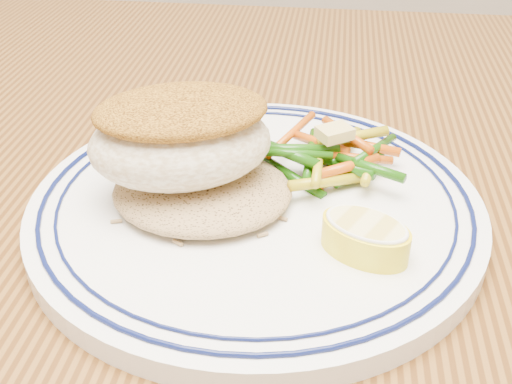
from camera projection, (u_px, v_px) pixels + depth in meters
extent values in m
cube|color=#49290E|center=(218.00, 218.00, 0.46)|extent=(1.50, 0.90, 0.04)
cylinder|color=white|center=(256.00, 208.00, 0.42)|extent=(0.29, 0.29, 0.01)
torus|color=#0A113F|center=(256.00, 197.00, 0.42)|extent=(0.28, 0.28, 0.00)
torus|color=#0A113F|center=(256.00, 197.00, 0.42)|extent=(0.26, 0.26, 0.00)
ellipsoid|color=#96764B|center=(202.00, 186.00, 0.41)|extent=(0.12, 0.10, 0.02)
ellipsoid|color=beige|center=(181.00, 144.00, 0.40)|extent=(0.13, 0.11, 0.05)
ellipsoid|color=#9A6418|center=(181.00, 110.00, 0.39)|extent=(0.13, 0.11, 0.02)
cylinder|color=#BA4909|center=(330.00, 172.00, 0.44)|extent=(0.02, 0.05, 0.01)
cylinder|color=#174A09|center=(290.00, 175.00, 0.43)|extent=(0.05, 0.04, 0.02)
cylinder|color=#174A09|center=(336.00, 158.00, 0.45)|extent=(0.04, 0.03, 0.01)
cylinder|color=#AA9A12|center=(346.00, 150.00, 0.46)|extent=(0.02, 0.06, 0.01)
cylinder|color=#174A09|center=(358.00, 168.00, 0.44)|extent=(0.04, 0.04, 0.01)
cylinder|color=#174A09|center=(329.00, 152.00, 0.45)|extent=(0.01, 0.05, 0.01)
cylinder|color=#AA9A12|center=(329.00, 181.00, 0.42)|extent=(0.05, 0.04, 0.01)
cylinder|color=#AA9A12|center=(370.00, 168.00, 0.43)|extent=(0.01, 0.05, 0.01)
cylinder|color=#174A09|center=(336.00, 163.00, 0.43)|extent=(0.05, 0.04, 0.01)
cylinder|color=#BA4909|center=(317.00, 147.00, 0.45)|extent=(0.01, 0.06, 0.01)
cylinder|color=#BA4909|center=(364.00, 145.00, 0.45)|extent=(0.05, 0.02, 0.01)
cylinder|color=#174A09|center=(311.00, 155.00, 0.44)|extent=(0.01, 0.06, 0.01)
cylinder|color=#174A09|center=(375.00, 149.00, 0.44)|extent=(0.03, 0.06, 0.01)
cylinder|color=#174A09|center=(288.00, 152.00, 0.44)|extent=(0.06, 0.02, 0.01)
cylinder|color=#BA4909|center=(349.00, 166.00, 0.42)|extent=(0.04, 0.03, 0.01)
cylinder|color=#BA4909|center=(320.00, 143.00, 0.45)|extent=(0.04, 0.03, 0.01)
cylinder|color=#BA4909|center=(357.00, 158.00, 0.43)|extent=(0.05, 0.01, 0.01)
cylinder|color=#174A09|center=(369.00, 167.00, 0.42)|extent=(0.05, 0.03, 0.01)
cylinder|color=#BA4909|center=(291.00, 134.00, 0.46)|extent=(0.03, 0.06, 0.01)
cylinder|color=#AA9A12|center=(318.00, 164.00, 0.42)|extent=(0.01, 0.06, 0.01)
cylinder|color=#174A09|center=(287.00, 153.00, 0.43)|extent=(0.05, 0.03, 0.01)
cylinder|color=#AA9A12|center=(353.00, 137.00, 0.45)|extent=(0.05, 0.03, 0.01)
cylinder|color=#BA4909|center=(347.00, 135.00, 0.45)|extent=(0.04, 0.05, 0.01)
cylinder|color=#174A09|center=(296.00, 149.00, 0.43)|extent=(0.06, 0.02, 0.01)
cylinder|color=#174A09|center=(293.00, 153.00, 0.42)|extent=(0.05, 0.01, 0.01)
cube|color=#D6BD68|center=(335.00, 133.00, 0.43)|extent=(0.03, 0.03, 0.01)
torus|color=white|center=(367.00, 224.00, 0.36)|extent=(0.07, 0.07, 0.00)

